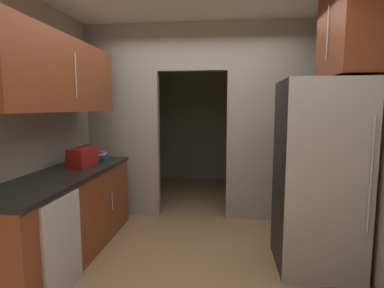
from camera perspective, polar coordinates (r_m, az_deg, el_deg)
The scene contains 10 objects.
ground at distance 3.13m, azimuth -0.65°, elevation -22.97°, with size 20.00×20.00×0.00m, color #93704C.
kitchen_partition at distance 4.20m, azimuth 2.40°, elevation 5.29°, with size 3.27×0.12×2.70m.
adjoining_room_shell at distance 5.85m, azimuth 3.19°, elevation 4.83°, with size 3.27×2.39×2.70m.
refrigerator at distance 3.14m, azimuth 22.74°, elevation -5.64°, with size 0.73×0.75×1.81m.
lower_cabinet_run at distance 3.46m, azimuth -22.87°, elevation -12.35°, with size 0.65×2.16×0.90m.
dishwasher at distance 2.84m, azimuth -23.22°, elevation -17.39°, with size 0.02×0.56×0.84m.
upper_cabinet_counterside at distance 3.30m, azimuth -24.06°, elevation 11.86°, with size 0.36×1.94×0.72m.
upper_cabinet_fridgeside at distance 3.31m, azimuth 27.48°, elevation 18.38°, with size 0.36×0.81×0.83m.
boombox at distance 3.65m, azimuth -19.97°, elevation -2.28°, with size 0.19×0.44×0.24m.
book_stack at distance 3.97m, azimuth -16.86°, elevation -2.14°, with size 0.15×0.18×0.12m.
Camera 1 is at (0.34, -2.69, 1.56)m, focal length 28.13 mm.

